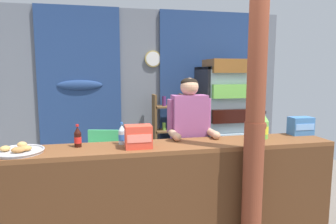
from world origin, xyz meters
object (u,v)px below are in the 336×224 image
at_px(stall_counter, 181,187).
at_px(plastic_lawn_chair, 102,159).
at_px(pastry_tray, 19,151).
at_px(soda_bottle_lime_soda, 264,127).
at_px(snack_box_biscuit, 301,126).
at_px(soda_bottle_water, 122,135).
at_px(bottle_shelf_rack, 168,133).
at_px(drink_fridge, 225,112).
at_px(timber_post, 255,128).
at_px(snack_box_crackers, 138,137).
at_px(soda_bottle_cola, 78,137).
at_px(shopkeeper, 189,133).

xyz_separation_m(stall_counter, plastic_lawn_chair, (-0.71, 1.35, -0.08)).
height_order(plastic_lawn_chair, pastry_tray, pastry_tray).
xyz_separation_m(stall_counter, soda_bottle_lime_soda, (0.89, 0.15, 0.50)).
bearing_deg(stall_counter, pastry_tray, 176.78).
xyz_separation_m(snack_box_biscuit, pastry_tray, (-2.75, -0.16, -0.07)).
relative_size(plastic_lawn_chair, soda_bottle_water, 4.16).
relative_size(bottle_shelf_rack, soda_bottle_lime_soda, 4.57).
bearing_deg(drink_fridge, timber_post, -106.28).
height_order(timber_post, snack_box_crackers, timber_post).
relative_size(soda_bottle_cola, soda_bottle_water, 0.99).
xyz_separation_m(plastic_lawn_chair, soda_bottle_cola, (-0.19, -1.17, 0.55)).
height_order(soda_bottle_lime_soda, snack_box_biscuit, soda_bottle_lime_soda).
distance_m(drink_fridge, snack_box_crackers, 2.34).
height_order(stall_counter, soda_bottle_lime_soda, soda_bottle_lime_soda).
xyz_separation_m(drink_fridge, pastry_tray, (-2.54, -1.71, -0.02)).
xyz_separation_m(drink_fridge, soda_bottle_lime_soda, (-0.28, -1.64, 0.08)).
relative_size(soda_bottle_cola, snack_box_crackers, 0.88).
bearing_deg(soda_bottle_lime_soda, soda_bottle_cola, 178.88).
bearing_deg(drink_fridge, pastry_tray, -145.98).
bearing_deg(timber_post, snack_box_crackers, 163.45).
relative_size(stall_counter, pastry_tray, 7.50).
height_order(timber_post, soda_bottle_water, timber_post).
xyz_separation_m(stall_counter, bottle_shelf_rack, (0.32, 2.02, 0.09)).
xyz_separation_m(bottle_shelf_rack, plastic_lawn_chair, (-1.04, -0.67, -0.17)).
relative_size(soda_bottle_cola, pastry_tray, 0.52).
bearing_deg(stall_counter, snack_box_crackers, 174.34).
bearing_deg(pastry_tray, stall_counter, -3.22).
relative_size(timber_post, shopkeeper, 1.53).
xyz_separation_m(soda_bottle_water, snack_box_crackers, (0.13, -0.16, 0.01)).
relative_size(shopkeeper, snack_box_biscuit, 6.55).
distance_m(drink_fridge, pastry_tray, 3.06).
height_order(drink_fridge, soda_bottle_water, drink_fridge).
xyz_separation_m(shopkeeper, soda_bottle_cola, (-1.12, -0.29, 0.07)).
bearing_deg(plastic_lawn_chair, stall_counter, -62.11).
distance_m(timber_post, snack_box_biscuit, 0.94).
bearing_deg(bottle_shelf_rack, drink_fridge, -15.29).
bearing_deg(drink_fridge, soda_bottle_cola, -142.27).
bearing_deg(soda_bottle_water, pastry_tray, -171.59).
height_order(shopkeeper, soda_bottle_lime_soda, shopkeeper).
bearing_deg(bottle_shelf_rack, soda_bottle_lime_soda, -73.10).
bearing_deg(snack_box_biscuit, shopkeeper, 168.34).
distance_m(timber_post, snack_box_crackers, 1.00).
distance_m(soda_bottle_water, snack_box_biscuit, 1.89).
bearing_deg(soda_bottle_lime_soda, stall_counter, -170.54).
relative_size(drink_fridge, bottle_shelf_rack, 1.42).
height_order(plastic_lawn_chair, soda_bottle_lime_soda, soda_bottle_lime_soda).
bearing_deg(snack_box_biscuit, soda_bottle_cola, -178.69).
relative_size(stall_counter, plastic_lawn_chair, 3.46).
xyz_separation_m(timber_post, plastic_lawn_chair, (-1.29, 1.60, -0.66)).
distance_m(drink_fridge, plastic_lawn_chair, 2.00).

